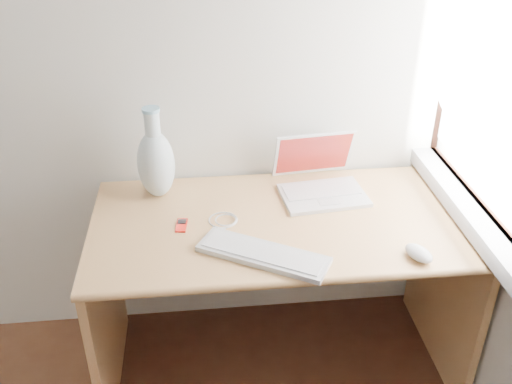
{
  "coord_description": "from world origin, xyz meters",
  "views": [
    {
      "loc": [
        0.75,
        -0.36,
        1.89
      ],
      "look_at": [
        0.93,
        1.35,
        0.88
      ],
      "focal_mm": 40.0,
      "sensor_mm": 36.0,
      "label": 1
    }
  ],
  "objects": [
    {
      "name": "window",
      "position": [
        1.72,
        1.3,
        1.28
      ],
      "size": [
        0.11,
        0.99,
        1.1
      ],
      "color": "white",
      "rests_on": "right_wall"
    },
    {
      "name": "desk",
      "position": [
        1.03,
        1.46,
        0.53
      ],
      "size": [
        1.4,
        0.7,
        0.74
      ],
      "color": "tan",
      "rests_on": "floor"
    },
    {
      "name": "laptop",
      "position": [
        1.21,
        1.56,
        0.79
      ],
      "size": [
        0.35,
        0.3,
        0.22
      ],
      "rotation": [
        0.0,
        0.0,
        0.1
      ],
      "color": "white",
      "rests_on": "desk"
    },
    {
      "name": "external_keyboard",
      "position": [
        0.93,
        1.16,
        0.75
      ],
      "size": [
        0.45,
        0.34,
        0.02
      ],
      "rotation": [
        0.0,
        0.0,
        -0.52
      ],
      "color": "silver",
      "rests_on": "desk"
    },
    {
      "name": "mouse",
      "position": [
        1.44,
        1.1,
        0.76
      ],
      "size": [
        0.11,
        0.13,
        0.04
      ],
      "primitive_type": "ellipsoid",
      "rotation": [
        0.0,
        0.0,
        0.41
      ],
      "color": "white",
      "rests_on": "desk"
    },
    {
      "name": "ipod",
      "position": [
        0.66,
        1.37,
        0.75
      ],
      "size": [
        0.05,
        0.09,
        0.01
      ],
      "rotation": [
        0.0,
        0.0,
        -0.1
      ],
      "color": "#B0140C",
      "rests_on": "desk"
    },
    {
      "name": "cable_coil",
      "position": [
        0.81,
        1.39,
        0.75
      ],
      "size": [
        0.11,
        0.11,
        0.01
      ],
      "primitive_type": "torus",
      "rotation": [
        0.0,
        0.0,
        0.02
      ],
      "color": "silver",
      "rests_on": "desk"
    },
    {
      "name": "remote",
      "position": [
        0.79,
        1.3,
        0.75
      ],
      "size": [
        0.05,
        0.08,
        0.01
      ],
      "primitive_type": "cube",
      "rotation": [
        0.0,
        0.0,
        -0.26
      ],
      "color": "silver",
      "rests_on": "desk"
    },
    {
      "name": "vase",
      "position": [
        0.57,
        1.6,
        0.89
      ],
      "size": [
        0.14,
        0.14,
        0.37
      ],
      "color": "silver",
      "rests_on": "desk"
    }
  ]
}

